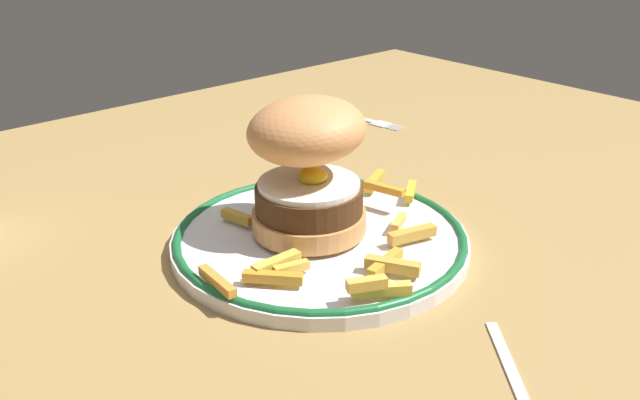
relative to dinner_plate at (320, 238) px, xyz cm
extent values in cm
cube|color=#9A7945|center=(4.36, -1.65, -2.84)|extent=(124.79, 107.80, 4.00)
cylinder|color=silver|center=(0.00, 0.00, -0.24)|extent=(26.44, 26.44, 1.20)
torus|color=#196033|center=(0.00, 0.00, 0.36)|extent=(26.04, 26.04, 0.80)
cylinder|color=tan|center=(-0.52, 0.86, 1.66)|extent=(10.13, 10.13, 1.80)
cylinder|color=#442814|center=(-0.52, 0.86, 3.73)|extent=(9.48, 9.48, 2.33)
cylinder|color=white|center=(-0.52, 0.86, 5.15)|extent=(8.91, 8.91, 0.50)
ellipsoid|color=yellow|center=(-0.09, 0.87, 5.82)|extent=(2.60, 2.60, 1.40)
ellipsoid|color=tan|center=(0.18, 1.94, 9.64)|extent=(14.90, 14.88, 6.41)
cube|color=#EEAD4C|center=(5.93, -3.98, 1.12)|extent=(2.88, 1.92, 0.72)
cube|color=gold|center=(-3.65, -10.94, 1.21)|extent=(4.24, 3.39, 0.88)
cube|color=gold|center=(7.34, 4.91, 1.13)|extent=(3.79, 3.63, 0.74)
cube|color=gold|center=(6.31, 9.43, 1.20)|extent=(3.93, 1.42, 0.87)
cube|color=gold|center=(-6.47, -3.86, 1.12)|extent=(3.01, 1.43, 0.72)
cube|color=gold|center=(-4.32, 6.56, 1.17)|extent=(1.47, 3.45, 0.81)
cube|color=gold|center=(-0.45, -8.35, 1.17)|extent=(4.62, 1.87, 0.81)
cube|color=gold|center=(-4.84, -10.57, 2.03)|extent=(3.12, 2.14, 0.84)
cube|color=gold|center=(-7.10, -2.74, 1.24)|extent=(4.38, 1.06, 0.96)
cube|color=gold|center=(-0.40, -9.08, 1.24)|extent=(2.98, 4.33, 0.94)
cube|color=gold|center=(11.13, 4.02, 1.23)|extent=(4.42, 2.88, 0.92)
cube|color=gold|center=(4.88, -6.50, 1.23)|extent=(4.60, 2.12, 0.93)
cube|color=orange|center=(-8.56, -4.10, 1.16)|extent=(3.69, 4.07, 0.80)
cube|color=orange|center=(8.12, -0.01, 2.53)|extent=(1.67, 4.27, 0.71)
cube|color=orange|center=(-12.02, -1.49, 1.13)|extent=(1.13, 4.78, 0.74)
cube|color=gold|center=(11.97, -0.11, 1.15)|extent=(3.78, 3.00, 0.77)
cube|color=silver|center=(29.02, 26.66, -0.66)|extent=(2.01, 10.05, 0.36)
cube|color=silver|center=(29.63, 20.69, -0.66)|extent=(2.43, 2.61, 0.32)
cube|color=silver|center=(30.60, 18.58, -0.66)|extent=(0.50, 2.41, 0.28)
cube|color=silver|center=(30.10, 18.53, -0.66)|extent=(0.50, 2.41, 0.28)
cube|color=silver|center=(29.60, 18.47, -0.66)|extent=(0.50, 2.41, 0.28)
cube|color=silver|center=(29.11, 18.42, -0.66)|extent=(0.50, 2.41, 0.28)
cube|color=silver|center=(-1.58, -20.85, -0.64)|extent=(6.49, 7.33, 0.32)
camera|label=1|loc=(-36.53, -40.88, 28.55)|focal=38.81mm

